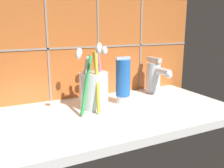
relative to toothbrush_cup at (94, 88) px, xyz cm
name	(u,v)px	position (x,y,z in cm)	size (l,w,h in cm)	color
sink_counter	(118,114)	(4.65, -4.96, -6.43)	(61.16, 33.26, 2.00)	white
tile_wall_backsplash	(92,28)	(4.66, 11.91, 15.15)	(71.16, 1.72, 45.14)	#C6662D
toothbrush_cup	(94,88)	(0.00, 0.00, 0.00)	(11.31, 11.07, 17.35)	silver
toothpaste_tube	(123,81)	(8.83, 0.12, 1.09)	(4.26, 4.06, 13.22)	white
sink_faucet	(154,76)	(23.10, 5.02, 0.16)	(4.61, 11.42, 11.51)	silver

